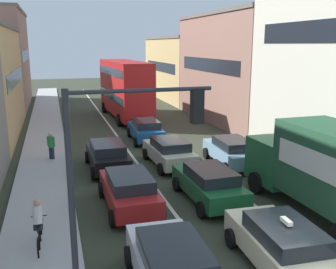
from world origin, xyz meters
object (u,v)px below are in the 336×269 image
Objects in this scene: removalist_box_truck at (328,168)px; sedan_right_lane_behind_truck at (232,151)px; wagon_left_lane_second at (129,190)px; bus_mid_queue_primary at (125,87)px; coupe_centre_lane_fourth at (146,130)px; cyclist_on_sidewalk at (38,226)px; sedan_left_lane_third at (108,155)px; hatchback_centre_lane_third at (169,151)px; taxi_centre_lane_front at (282,244)px; pedestrian_near_kerb at (51,145)px; sedan_left_lane_front at (173,266)px; sedan_centre_lane_second at (209,183)px; traffic_light_pole at (122,157)px.

sedan_right_lane_behind_truck is at bearing 2.78° from removalist_box_truck.
wagon_left_lane_second is 19.76m from bus_mid_queue_primary.
cyclist_on_sidewalk is at bearing 155.42° from coupe_centre_lane_fourth.
coupe_centre_lane_fourth is at bearing -31.94° from sedan_left_lane_third.
coupe_centre_lane_fourth is at bearing -2.47° from hatchback_centre_lane_third.
taxi_centre_lane_front is at bearing -149.04° from wagon_left_lane_second.
pedestrian_near_kerb is (0.43, 10.04, 0.10)m from cyclist_on_sidewalk.
sedan_left_lane_front is 1.00× the size of sedan_right_lane_behind_truck.
wagon_left_lane_second is at bearing 34.52° from taxi_centre_lane_front.
sedan_centre_lane_second and sedan_right_lane_behind_truck have the same top height.
sedan_centre_lane_second is 0.99× the size of hatchback_centre_lane_third.
pedestrian_near_kerb is at bearing 71.57° from sedan_right_lane_behind_truck.
coupe_centre_lane_fourth is at bearing -0.37° from sedan_centre_lane_second.
cyclist_on_sidewalk is (-6.61, -13.11, 0.05)m from coupe_centre_lane_fourth.
traffic_light_pole reaches higher than sedan_right_lane_behind_truck.
sedan_centre_lane_second is 2.61× the size of pedestrian_near_kerb.
removalist_box_truck is 1.79× the size of sedan_centre_lane_second.
sedan_centre_lane_second and sedan_left_lane_third have the same top height.
sedan_left_lane_third is at bearing 82.28° from sedan_right_lane_behind_truck.
hatchback_centre_lane_third is at bearing 24.51° from removalist_box_truck.
taxi_centre_lane_front is (4.58, -0.08, -3.02)m from traffic_light_pole.
bus_mid_queue_primary is at bearing -3.00° from hatchback_centre_lane_third.
wagon_left_lane_second is at bearing 165.48° from coupe_centre_lane_fourth.
removalist_box_truck is 22.58m from bus_mid_queue_primary.
taxi_centre_lane_front is 1.02× the size of sedan_left_lane_third.
sedan_left_lane_third is 8.30m from cyclist_on_sidewalk.
removalist_box_truck is 4.48× the size of cyclist_on_sidewalk.
sedan_right_lane_behind_truck is 15.71m from bus_mid_queue_primary.
sedan_left_lane_third and coupe_centre_lane_fourth have the same top height.
coupe_centre_lane_fourth is (4.39, 16.20, -3.02)m from traffic_light_pole.
hatchback_centre_lane_third is (-0.17, 5.19, 0.00)m from sedan_centre_lane_second.
sedan_centre_lane_second is at bearing 179.90° from hatchback_centre_lane_third.
cyclist_on_sidewalk is at bearing 39.59° from pedestrian_near_kerb.
wagon_left_lane_second is at bearing 167.39° from bus_mid_queue_primary.
sedan_left_lane_front is at bearing 147.75° from sedan_centre_lane_second.
removalist_box_truck is 1.78× the size of sedan_left_lane_front.
wagon_left_lane_second is at bearing 77.93° from traffic_light_pole.
hatchback_centre_lane_third is at bearing 4.28° from taxi_centre_lane_front.
removalist_box_truck is at bearing -66.10° from sedan_left_lane_front.
traffic_light_pole is 3.31× the size of pedestrian_near_kerb.
sedan_left_lane_front is 10.95m from sedan_left_lane_third.
removalist_box_truck is 4.67× the size of pedestrian_near_kerb.
removalist_box_truck reaches higher than coupe_centre_lane_fourth.
cyclist_on_sidewalk is at bearing 125.72° from traffic_light_pole.
traffic_light_pole reaches higher than pedestrian_near_kerb.
wagon_left_lane_second is (-0.04, 5.70, 0.00)m from sedan_left_lane_front.
bus_mid_queue_primary is 6.39× the size of pedestrian_near_kerb.
cyclist_on_sidewalk reaches higher than pedestrian_near_kerb.
sedan_left_lane_front is 16.73m from coupe_centre_lane_fourth.
bus_mid_queue_primary is (0.24, 14.40, 2.03)m from hatchback_centre_lane_third.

